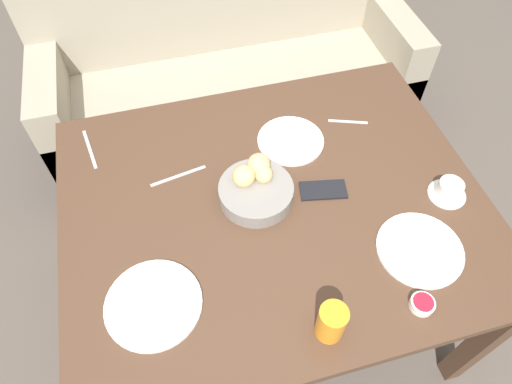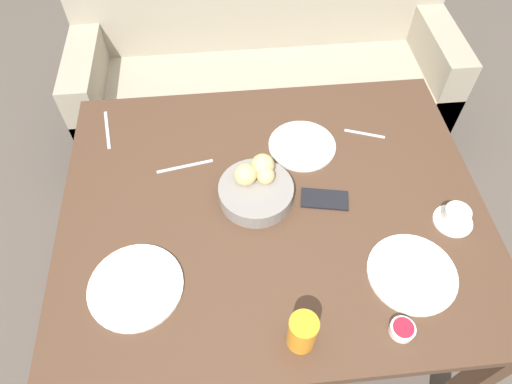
{
  "view_description": "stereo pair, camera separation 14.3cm",
  "coord_description": "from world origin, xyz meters",
  "px_view_note": "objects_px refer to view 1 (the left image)",
  "views": [
    {
      "loc": [
        -0.28,
        -0.79,
        1.93
      ],
      "look_at": [
        -0.05,
        0.03,
        0.78
      ],
      "focal_mm": 32.0,
      "sensor_mm": 36.0,
      "label": 1
    },
    {
      "loc": [
        -0.14,
        -0.82,
        1.93
      ],
      "look_at": [
        -0.05,
        0.03,
        0.78
      ],
      "focal_mm": 32.0,
      "sensor_mm": 36.0,
      "label": 2
    }
  ],
  "objects_px": {
    "plate_near_right": "(420,249)",
    "couch": "(229,82)",
    "juice_glass": "(331,322)",
    "cell_phone": "(324,191)",
    "knife_silver": "(90,149)",
    "plate_far_center": "(291,141)",
    "jam_bowl_berry": "(422,304)",
    "spoon_coffee": "(348,122)",
    "bread_basket": "(256,187)",
    "fork_silver": "(178,176)",
    "plate_near_left": "(153,304)",
    "coffee_cup": "(449,190)"
  },
  "relations": [
    {
      "from": "cell_phone",
      "to": "jam_bowl_berry",
      "type": "bearing_deg",
      "value": -74.59
    },
    {
      "from": "bread_basket",
      "to": "plate_far_center",
      "type": "bearing_deg",
      "value": 46.81
    },
    {
      "from": "plate_near_left",
      "to": "spoon_coffee",
      "type": "height_order",
      "value": "plate_near_left"
    },
    {
      "from": "fork_silver",
      "to": "knife_silver",
      "type": "relative_size",
      "value": 1.0
    },
    {
      "from": "jam_bowl_berry",
      "to": "spoon_coffee",
      "type": "distance_m",
      "value": 0.72
    },
    {
      "from": "jam_bowl_berry",
      "to": "spoon_coffee",
      "type": "relative_size",
      "value": 0.48
    },
    {
      "from": "bread_basket",
      "to": "fork_silver",
      "type": "xyz_separation_m",
      "value": [
        -0.23,
        0.14,
        -0.04
      ]
    },
    {
      "from": "juice_glass",
      "to": "cell_phone",
      "type": "height_order",
      "value": "juice_glass"
    },
    {
      "from": "plate_near_right",
      "to": "coffee_cup",
      "type": "xyz_separation_m",
      "value": [
        0.18,
        0.16,
        0.02
      ]
    },
    {
      "from": "juice_glass",
      "to": "coffee_cup",
      "type": "xyz_separation_m",
      "value": [
        0.52,
        0.32,
        -0.03
      ]
    },
    {
      "from": "fork_silver",
      "to": "knife_silver",
      "type": "distance_m",
      "value": 0.34
    },
    {
      "from": "bread_basket",
      "to": "plate_near_right",
      "type": "height_order",
      "value": "bread_basket"
    },
    {
      "from": "jam_bowl_berry",
      "to": "fork_silver",
      "type": "distance_m",
      "value": 0.84
    },
    {
      "from": "plate_far_center",
      "to": "fork_silver",
      "type": "relative_size",
      "value": 1.23
    },
    {
      "from": "jam_bowl_berry",
      "to": "knife_silver",
      "type": "height_order",
      "value": "jam_bowl_berry"
    },
    {
      "from": "plate_near_right",
      "to": "couch",
      "type": "bearing_deg",
      "value": 101.12
    },
    {
      "from": "plate_far_center",
      "to": "knife_silver",
      "type": "distance_m",
      "value": 0.7
    },
    {
      "from": "cell_phone",
      "to": "plate_near_left",
      "type": "bearing_deg",
      "value": -157.53
    },
    {
      "from": "plate_far_center",
      "to": "knife_silver",
      "type": "relative_size",
      "value": 1.23
    },
    {
      "from": "plate_near_left",
      "to": "plate_near_right",
      "type": "distance_m",
      "value": 0.78
    },
    {
      "from": "bread_basket",
      "to": "spoon_coffee",
      "type": "height_order",
      "value": "bread_basket"
    },
    {
      "from": "jam_bowl_berry",
      "to": "juice_glass",
      "type": "bearing_deg",
      "value": 179.45
    },
    {
      "from": "plate_near_left",
      "to": "plate_far_center",
      "type": "distance_m",
      "value": 0.73
    },
    {
      "from": "fork_silver",
      "to": "plate_far_center",
      "type": "bearing_deg",
      "value": 7.12
    },
    {
      "from": "plate_near_left",
      "to": "juice_glass",
      "type": "distance_m",
      "value": 0.48
    },
    {
      "from": "jam_bowl_berry",
      "to": "plate_far_center",
      "type": "bearing_deg",
      "value": 102.97
    },
    {
      "from": "knife_silver",
      "to": "plate_near_left",
      "type": "bearing_deg",
      "value": -77.6
    },
    {
      "from": "bread_basket",
      "to": "spoon_coffee",
      "type": "distance_m",
      "value": 0.47
    },
    {
      "from": "bread_basket",
      "to": "plate_far_center",
      "type": "xyz_separation_m",
      "value": [
        0.18,
        0.19,
        -0.03
      ]
    },
    {
      "from": "jam_bowl_berry",
      "to": "cell_phone",
      "type": "xyz_separation_m",
      "value": [
        -0.12,
        0.44,
        -0.01
      ]
    },
    {
      "from": "plate_near_right",
      "to": "fork_silver",
      "type": "bearing_deg",
      "value": 144.0
    },
    {
      "from": "couch",
      "to": "fork_silver",
      "type": "bearing_deg",
      "value": -111.89
    },
    {
      "from": "spoon_coffee",
      "to": "jam_bowl_berry",
      "type": "bearing_deg",
      "value": -96.16
    },
    {
      "from": "juice_glass",
      "to": "coffee_cup",
      "type": "bearing_deg",
      "value": 31.18
    },
    {
      "from": "knife_silver",
      "to": "spoon_coffee",
      "type": "relative_size",
      "value": 1.38
    },
    {
      "from": "bread_basket",
      "to": "jam_bowl_berry",
      "type": "distance_m",
      "value": 0.59
    },
    {
      "from": "knife_silver",
      "to": "fork_silver",
      "type": "bearing_deg",
      "value": -35.8
    },
    {
      "from": "juice_glass",
      "to": "jam_bowl_berry",
      "type": "bearing_deg",
      "value": -0.55
    },
    {
      "from": "fork_silver",
      "to": "spoon_coffee",
      "type": "xyz_separation_m",
      "value": [
        0.64,
        0.09,
        0.0
      ]
    },
    {
      "from": "coffee_cup",
      "to": "spoon_coffee",
      "type": "distance_m",
      "value": 0.43
    },
    {
      "from": "jam_bowl_berry",
      "to": "knife_silver",
      "type": "bearing_deg",
      "value": 135.56
    },
    {
      "from": "jam_bowl_berry",
      "to": "fork_silver",
      "type": "height_order",
      "value": "jam_bowl_berry"
    },
    {
      "from": "plate_near_right",
      "to": "bread_basket",
      "type": "bearing_deg",
      "value": 141.86
    },
    {
      "from": "plate_far_center",
      "to": "cell_phone",
      "type": "height_order",
      "value": "plate_far_center"
    },
    {
      "from": "juice_glass",
      "to": "spoon_coffee",
      "type": "distance_m",
      "value": 0.79
    },
    {
      "from": "juice_glass",
      "to": "plate_near_right",
      "type": "bearing_deg",
      "value": 24.31
    },
    {
      "from": "knife_silver",
      "to": "plate_far_center",
      "type": "bearing_deg",
      "value": -12.3
    },
    {
      "from": "plate_near_left",
      "to": "fork_silver",
      "type": "height_order",
      "value": "plate_near_left"
    },
    {
      "from": "juice_glass",
      "to": "knife_silver",
      "type": "bearing_deg",
      "value": 124.89
    },
    {
      "from": "juice_glass",
      "to": "coffee_cup",
      "type": "distance_m",
      "value": 0.61
    }
  ]
}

